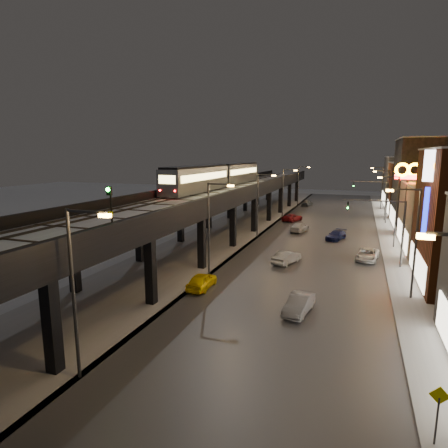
% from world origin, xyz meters
% --- Properties ---
extents(ground, '(220.00, 220.00, 0.00)m').
position_xyz_m(ground, '(0.00, 0.00, 0.00)').
color(ground, silver).
extents(road_surface, '(17.00, 120.00, 0.06)m').
position_xyz_m(road_surface, '(7.50, 35.00, 0.03)').
color(road_surface, '#46474D').
rests_on(road_surface, ground).
extents(sidewalk_right, '(4.00, 120.00, 0.14)m').
position_xyz_m(sidewalk_right, '(17.50, 35.00, 0.07)').
color(sidewalk_right, '#9FA1A8').
rests_on(sidewalk_right, ground).
extents(under_viaduct_pavement, '(11.00, 120.00, 0.06)m').
position_xyz_m(under_viaduct_pavement, '(-6.00, 35.00, 0.03)').
color(under_viaduct_pavement, '#9FA1A8').
rests_on(under_viaduct_pavement, ground).
extents(elevated_viaduct, '(9.00, 100.00, 6.30)m').
position_xyz_m(elevated_viaduct, '(-6.00, 31.84, 5.62)').
color(elevated_viaduct, black).
rests_on(elevated_viaduct, ground).
extents(viaduct_trackbed, '(8.40, 100.00, 0.32)m').
position_xyz_m(viaduct_trackbed, '(-6.01, 31.97, 6.39)').
color(viaduct_trackbed, '#B2B7C1').
rests_on(viaduct_trackbed, elevated_viaduct).
extents(viaduct_parapet_streetside, '(0.30, 100.00, 1.10)m').
position_xyz_m(viaduct_parapet_streetside, '(-1.65, 32.00, 6.85)').
color(viaduct_parapet_streetside, black).
rests_on(viaduct_parapet_streetside, elevated_viaduct).
extents(viaduct_parapet_far, '(0.30, 100.00, 1.10)m').
position_xyz_m(viaduct_parapet_far, '(-10.35, 32.00, 6.85)').
color(viaduct_parapet_far, black).
rests_on(viaduct_parapet_far, elevated_viaduct).
extents(building_d, '(12.20, 13.20, 14.16)m').
position_xyz_m(building_d, '(23.99, 48.00, 7.08)').
color(building_d, black).
rests_on(building_d, ground).
extents(building_e, '(12.20, 12.20, 10.16)m').
position_xyz_m(building_e, '(23.99, 62.00, 5.08)').
color(building_e, maroon).
rests_on(building_e, ground).
extents(building_f, '(12.20, 16.20, 11.16)m').
position_xyz_m(building_f, '(23.99, 76.00, 5.58)').
color(building_f, '#4A4A4D').
rests_on(building_f, ground).
extents(streetlight_left_0, '(2.57, 0.28, 9.00)m').
position_xyz_m(streetlight_left_0, '(-0.43, -5.00, 5.24)').
color(streetlight_left_0, '#38383A').
rests_on(streetlight_left_0, ground).
extents(streetlight_left_1, '(2.57, 0.28, 9.00)m').
position_xyz_m(streetlight_left_1, '(-0.43, 13.00, 5.24)').
color(streetlight_left_1, '#38383A').
rests_on(streetlight_left_1, ground).
extents(streetlight_right_1, '(2.56, 0.28, 9.00)m').
position_xyz_m(streetlight_right_1, '(16.73, 13.00, 5.24)').
color(streetlight_right_1, '#38383A').
rests_on(streetlight_right_1, ground).
extents(streetlight_left_2, '(2.57, 0.28, 9.00)m').
position_xyz_m(streetlight_left_2, '(-0.43, 31.00, 5.24)').
color(streetlight_left_2, '#38383A').
rests_on(streetlight_left_2, ground).
extents(streetlight_right_2, '(2.56, 0.28, 9.00)m').
position_xyz_m(streetlight_right_2, '(16.73, 31.00, 5.24)').
color(streetlight_right_2, '#38383A').
rests_on(streetlight_right_2, ground).
extents(streetlight_left_3, '(2.57, 0.28, 9.00)m').
position_xyz_m(streetlight_left_3, '(-0.43, 49.00, 5.24)').
color(streetlight_left_3, '#38383A').
rests_on(streetlight_left_3, ground).
extents(streetlight_right_3, '(2.56, 0.28, 9.00)m').
position_xyz_m(streetlight_right_3, '(16.73, 49.00, 5.24)').
color(streetlight_right_3, '#38383A').
rests_on(streetlight_right_3, ground).
extents(streetlight_left_4, '(2.57, 0.28, 9.00)m').
position_xyz_m(streetlight_left_4, '(-0.43, 67.00, 5.24)').
color(streetlight_left_4, '#38383A').
rests_on(streetlight_left_4, ground).
extents(streetlight_right_4, '(2.56, 0.28, 9.00)m').
position_xyz_m(streetlight_right_4, '(16.73, 67.00, 5.24)').
color(streetlight_right_4, '#38383A').
rests_on(streetlight_right_4, ground).
extents(traffic_light_rig_a, '(6.10, 0.34, 7.00)m').
position_xyz_m(traffic_light_rig_a, '(15.84, 22.00, 4.50)').
color(traffic_light_rig_a, '#38383A').
rests_on(traffic_light_rig_a, ground).
extents(traffic_light_rig_b, '(6.10, 0.34, 7.00)m').
position_xyz_m(traffic_light_rig_b, '(15.84, 52.00, 4.50)').
color(traffic_light_rig_b, '#38383A').
rests_on(traffic_light_rig_b, ground).
extents(subway_train, '(2.92, 35.08, 3.48)m').
position_xyz_m(subway_train, '(-8.50, 36.86, 8.35)').
color(subway_train, gray).
rests_on(subway_train, viaduct_trackbed).
extents(rail_signal, '(0.35, 0.43, 2.99)m').
position_xyz_m(rail_signal, '(-2.10, 0.21, 8.74)').
color(rail_signal, black).
rests_on(rail_signal, viaduct_trackbed).
extents(car_taxi, '(1.69, 4.08, 1.38)m').
position_xyz_m(car_taxi, '(0.11, 9.38, 0.69)').
color(car_taxi, '#FCDB03').
rests_on(car_taxi, ground).
extents(car_near_white, '(2.66, 4.43, 1.38)m').
position_xyz_m(car_near_white, '(5.65, 19.54, 0.69)').
color(car_near_white, '#94989E').
rests_on(car_near_white, ground).
extents(car_mid_silver, '(3.55, 5.05, 1.28)m').
position_xyz_m(car_mid_silver, '(1.72, 45.89, 0.64)').
color(car_mid_silver, maroon).
rests_on(car_mid_silver, ground).
extents(car_mid_dark, '(2.61, 4.89, 1.35)m').
position_xyz_m(car_mid_dark, '(4.32, 36.96, 0.67)').
color(car_mid_dark, silver).
rests_on(car_mid_dark, ground).
extents(car_far_white, '(2.42, 4.40, 1.42)m').
position_xyz_m(car_far_white, '(1.40, 67.22, 0.71)').
color(car_far_white, slate).
rests_on(car_far_white, ground).
extents(car_onc_silver, '(1.98, 4.24, 1.34)m').
position_xyz_m(car_onc_silver, '(8.88, 7.10, 0.67)').
color(car_onc_silver, '#8E929E').
rests_on(car_onc_silver, ground).
extents(car_onc_dark, '(2.71, 4.80, 1.26)m').
position_xyz_m(car_onc_dark, '(13.81, 23.83, 0.63)').
color(car_onc_dark, silver).
rests_on(car_onc_dark, ground).
extents(car_onc_white, '(2.92, 4.60, 1.24)m').
position_xyz_m(car_onc_white, '(9.90, 33.22, 0.62)').
color(car_onc_white, '#141A4C').
rests_on(car_onc_white, ground).
extents(sign_mcdonalds, '(3.15, 0.83, 10.61)m').
position_xyz_m(sign_mcdonalds, '(18.00, 31.59, 8.71)').
color(sign_mcdonalds, '#38383A').
rests_on(sign_mcdonalds, ground).
extents(sign_citgo, '(2.52, 0.39, 11.95)m').
position_xyz_m(sign_citgo, '(18.50, 14.50, 9.25)').
color(sign_citgo, '#38383A').
rests_on(sign_citgo, ground).
extents(sign_carwash, '(1.72, 0.35, 8.92)m').
position_xyz_m(sign_carwash, '(18.50, 15.41, 6.33)').
color(sign_carwash, '#38383A').
rests_on(sign_carwash, ground).
extents(ped_crossing_sign, '(0.78, 0.08, 2.69)m').
position_xyz_m(ped_crossing_sign, '(16.00, -4.00, 1.65)').
color(ped_crossing_sign, '#38383A').
rests_on(ped_crossing_sign, ground).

